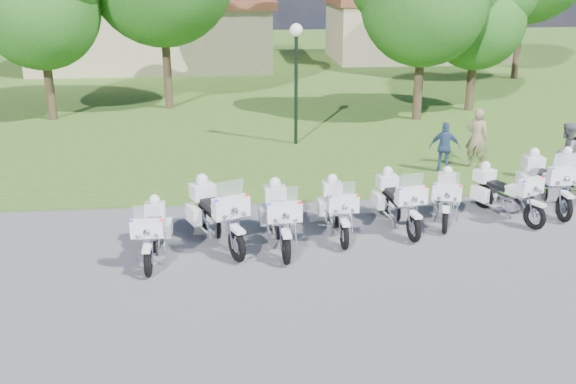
{
  "coord_description": "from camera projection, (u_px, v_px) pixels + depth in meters",
  "views": [
    {
      "loc": [
        -1.77,
        -13.12,
        6.08
      ],
      "look_at": [
        -0.37,
        1.2,
        0.95
      ],
      "focal_mm": 40.0,
      "sensor_mm": 36.0,
      "label": 1
    }
  ],
  "objects": [
    {
      "name": "bystander_b",
      "position": [
        565.0,
        153.0,
        18.61
      ],
      "size": [
        1.11,
        1.06,
        1.8
      ],
      "primitive_type": "imported",
      "rotation": [
        0.0,
        0.0,
        -2.54
      ],
      "color": "slate",
      "rests_on": "ground"
    },
    {
      "name": "motorcycle_4",
      "position": [
        398.0,
        200.0,
        15.56
      ],
      "size": [
        0.97,
        2.35,
        1.58
      ],
      "rotation": [
        0.0,
        0.0,
        3.28
      ],
      "color": "black",
      "rests_on": "ground"
    },
    {
      "name": "lamp_post",
      "position": [
        296.0,
        54.0,
        21.92
      ],
      "size": [
        0.44,
        0.44,
        4.2
      ],
      "color": "black",
      "rests_on": "ground"
    },
    {
      "name": "motorcycle_0",
      "position": [
        152.0,
        231.0,
        13.89
      ],
      "size": [
        0.73,
        2.19,
        1.47
      ],
      "rotation": [
        0.0,
        0.0,
        3.13
      ],
      "color": "black",
      "rests_on": "ground"
    },
    {
      "name": "bystander_c",
      "position": [
        445.0,
        147.0,
        19.63
      ],
      "size": [
        0.98,
        0.61,
        1.56
      ],
      "primitive_type": "imported",
      "rotation": [
        0.0,
        0.0,
        2.88
      ],
      "color": "#324F7A",
      "rests_on": "ground"
    },
    {
      "name": "motorcycle_6",
      "position": [
        505.0,
        192.0,
        16.16
      ],
      "size": [
        1.35,
        2.16,
        1.55
      ],
      "rotation": [
        0.0,
        0.0,
        3.57
      ],
      "color": "black",
      "rests_on": "ground"
    },
    {
      "name": "building_east",
      "position": [
        415.0,
        27.0,
        42.94
      ],
      "size": [
        11.44,
        7.28,
        4.1
      ],
      "color": "tan",
      "rests_on": "ground"
    },
    {
      "name": "motorcycle_7",
      "position": [
        546.0,
        181.0,
        16.8
      ],
      "size": [
        0.84,
        2.53,
        1.7
      ],
      "rotation": [
        0.0,
        0.0,
        3.15
      ],
      "color": "black",
      "rests_on": "ground"
    },
    {
      "name": "building_west",
      "position": [
        155.0,
        33.0,
        39.51
      ],
      "size": [
        14.56,
        8.32,
        4.1
      ],
      "color": "tan",
      "rests_on": "ground"
    },
    {
      "name": "grass_lawn",
      "position": [
        254.0,
        68.0,
        39.81
      ],
      "size": [
        100.0,
        48.0,
        0.01
      ],
      "primitive_type": "cube",
      "color": "#39621F",
      "rests_on": "ground"
    },
    {
      "name": "motorcycle_1",
      "position": [
        216.0,
        213.0,
        14.56
      ],
      "size": [
        1.5,
        2.47,
        1.76
      ],
      "rotation": [
        0.0,
        0.0,
        3.55
      ],
      "color": "black",
      "rests_on": "ground"
    },
    {
      "name": "motorcycle_3",
      "position": [
        337.0,
        208.0,
        15.17
      ],
      "size": [
        0.75,
        2.26,
        1.52
      ],
      "rotation": [
        0.0,
        0.0,
        3.15
      ],
      "color": "black",
      "rests_on": "ground"
    },
    {
      "name": "bystander_a",
      "position": [
        477.0,
        138.0,
        20.07
      ],
      "size": [
        0.81,
        0.74,
        1.87
      ],
      "primitive_type": "imported",
      "rotation": [
        0.0,
        0.0,
        2.59
      ],
      "color": "gray",
      "rests_on": "ground"
    },
    {
      "name": "motorcycle_2",
      "position": [
        280.0,
        216.0,
        14.52
      ],
      "size": [
        0.87,
        2.47,
        1.66
      ],
      "rotation": [
        0.0,
        0.0,
        3.19
      ],
      "color": "black",
      "rests_on": "ground"
    },
    {
      "name": "ground",
      "position": [
        309.0,
        249.0,
        14.5
      ],
      "size": [
        100.0,
        100.0,
        0.0
      ],
      "primitive_type": "plane",
      "color": "#505054",
      "rests_on": "ground"
    },
    {
      "name": "tree_3",
      "position": [
        477.0,
        12.0,
        26.91
      ],
      "size": [
        4.73,
        4.04,
        6.31
      ],
      "color": "#38281C",
      "rests_on": "ground"
    },
    {
      "name": "motorcycle_5",
      "position": [
        446.0,
        196.0,
        15.97
      ],
      "size": [
        1.15,
        2.1,
        1.46
      ],
      "rotation": [
        0.0,
        0.0,
        2.81
      ],
      "color": "black",
      "rests_on": "ground"
    }
  ]
}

